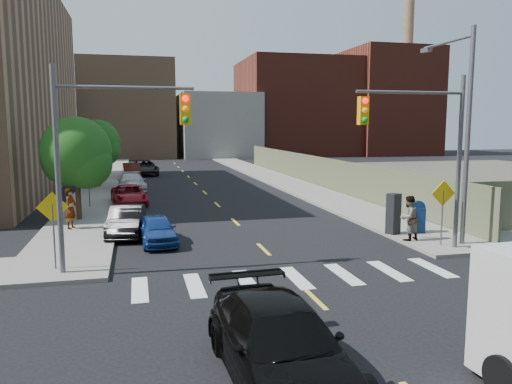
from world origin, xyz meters
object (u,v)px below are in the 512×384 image
parked_car_grey (144,168)px  black_sedan (280,344)px  parked_car_blue (157,229)px  parked_car_silver (132,182)px  parked_car_white (130,182)px  mailbox (418,217)px  pedestrian_east (409,218)px  parked_car_maroon (131,171)px  pedestrian_west (71,208)px  parked_car_red (129,195)px  payphone (393,214)px  parked_car_black (127,221)px

parked_car_grey → black_sedan: bearing=-92.2°
parked_car_blue → parked_car_silver: bearing=88.7°
parked_car_blue → parked_car_white: parked_car_white is taller
mailbox → pedestrian_east: pedestrian_east is taller
parked_car_maroon → pedestrian_east: 32.38m
parked_car_grey → pedestrian_west: pedestrian_west is taller
parked_car_white → pedestrian_east: 23.47m
parked_car_maroon → black_sedan: black_sedan is taller
parked_car_silver → parked_car_grey: parked_car_grey is taller
parked_car_maroon → parked_car_grey: (1.27, 3.08, 0.03)m
parked_car_silver → pedestrian_west: size_ratio=2.42×
parked_car_silver → mailbox: bearing=-60.6°
pedestrian_west → parked_car_blue: bearing=-111.9°
parked_car_red → mailbox: 17.97m
parked_car_grey → parked_car_blue: bearing=-94.7°
parked_car_maroon → parked_car_grey: bearing=63.8°
black_sedan → parked_car_white: bearing=93.4°
parked_car_grey → mailbox: 34.01m
parked_car_red → parked_car_white: parked_car_white is taller
mailbox → payphone: size_ratio=0.80×
black_sedan → pedestrian_east: bearing=46.5°
parked_car_blue → pedestrian_west: size_ratio=1.87×
parked_car_blue → parked_car_white: bearing=89.3°
parked_car_white → black_sedan: black_sedan is taller
parked_car_blue → black_sedan: size_ratio=0.67×
parked_car_maroon → pedestrian_east: (11.77, -30.17, 0.38)m
parked_car_red → parked_car_grey: size_ratio=0.84×
pedestrian_west → parked_car_red: bearing=1.2°
parked_car_white → mailbox: mailbox is taller
pedestrian_west → parked_car_silver: bearing=9.2°
parked_car_black → black_sedan: bearing=-72.1°
parked_car_black → pedestrian_east: pedestrian_east is taller
payphone → parked_car_maroon: bearing=88.4°
parked_car_red → pedestrian_east: size_ratio=2.37×
parked_car_silver → pedestrian_west: bearing=-104.8°
parked_car_white → pedestrian_west: pedestrian_west is taller
pedestrian_west → pedestrian_east: 15.59m
black_sedan → payphone: payphone is taller
mailbox → parked_car_black: bearing=-177.5°
payphone → parked_car_grey: bearing=84.4°
parked_car_white → parked_car_maroon: size_ratio=1.01×
parked_car_red → parked_car_maroon: bearing=84.8°
parked_car_black → parked_car_white: bearing=95.5°
parked_car_silver → payphone: (11.63, -19.44, 0.39)m
parked_car_silver → parked_car_white: (-0.17, -0.48, 0.09)m
parked_car_red → pedestrian_west: bearing=-113.7°
parked_car_white → black_sedan: bearing=-84.1°
payphone → parked_car_white: bearing=98.1°
parked_car_silver → payphone: 22.66m
black_sedan → pedestrian_west: pedestrian_west is taller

